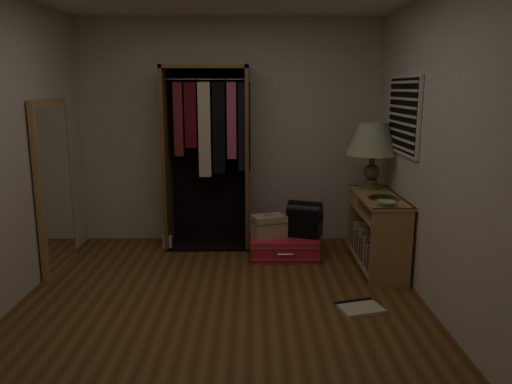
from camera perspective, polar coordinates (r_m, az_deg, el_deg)
ground at (r=4.28m, az=-4.06°, el=-13.22°), size 4.00×4.00×0.00m
room_walls at (r=3.93m, az=-3.23°, el=7.30°), size 3.52×4.02×2.60m
console_bookshelf at (r=5.26m, az=13.62°, el=-4.11°), size 0.42×1.12×0.75m
open_wardrobe at (r=5.69m, az=-5.24°, el=5.75°), size 0.97×0.50×2.05m
floor_mirror at (r=5.34m, az=-22.04°, el=0.61°), size 0.06×0.80×1.70m
pink_suitcase at (r=5.47m, az=3.19°, el=-6.24°), size 0.74×0.55×0.23m
train_case at (r=5.39m, az=1.49°, el=-3.90°), size 0.41×0.35×0.25m
black_bag at (r=5.43m, az=5.59°, el=-2.98°), size 0.41×0.34×0.39m
table_lamp at (r=5.44m, az=13.22°, el=5.76°), size 0.74×0.74×0.70m
brass_tray at (r=5.00m, az=14.38°, el=-0.68°), size 0.29×0.29×0.02m
ceramic_bowl at (r=4.72m, az=14.64°, el=-1.27°), size 0.20×0.20×0.04m
white_jug at (r=5.82m, az=-10.10°, el=-5.65°), size 0.12×0.12×0.19m
floor_book at (r=4.36m, az=11.68°, el=-12.75°), size 0.41×0.36×0.03m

